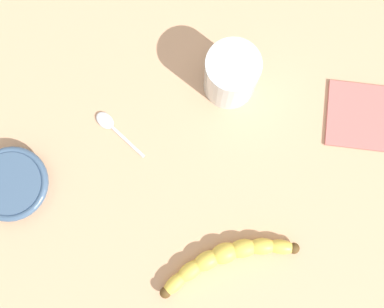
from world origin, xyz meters
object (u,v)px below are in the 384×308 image
object	(u,v)px
banana	(226,258)
smoothie_glass	(231,76)
teaspoon	(108,123)
ceramic_bowl	(13,184)

from	to	relation	value
banana	smoothie_glass	bearing A→B (deg)	-110.37
smoothie_glass	banana	bearing A→B (deg)	120.76
banana	teaspoon	xyz separation A→B (cm)	(29.16, -8.32, -1.27)
banana	ceramic_bowl	world-z (taller)	ceramic_bowl
banana	smoothie_glass	distance (cm)	29.95
banana	smoothie_glass	size ratio (longest dim) A/B	1.90
banana	teaspoon	world-z (taller)	banana
smoothie_glass	ceramic_bowl	size ratio (longest dim) A/B	0.81
smoothie_glass	teaspoon	bearing A→B (deg)	51.15
banana	smoothie_glass	world-z (taller)	smoothie_glass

